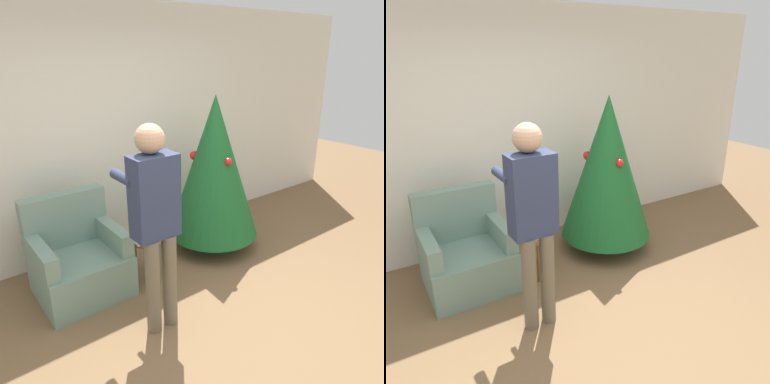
% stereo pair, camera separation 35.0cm
% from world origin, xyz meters
% --- Properties ---
extents(ground_plane, '(14.00, 14.00, 0.00)m').
position_xyz_m(ground_plane, '(0.00, 0.00, 0.00)').
color(ground_plane, brown).
extents(wall_back, '(8.00, 0.06, 2.70)m').
position_xyz_m(wall_back, '(0.00, 2.23, 1.35)').
color(wall_back, silver).
rests_on(wall_back, ground_plane).
extents(christmas_tree, '(1.03, 1.03, 1.77)m').
position_xyz_m(christmas_tree, '(0.95, 1.45, 0.98)').
color(christmas_tree, brown).
rests_on(christmas_tree, ground_plane).
extents(armchair, '(0.80, 0.74, 0.94)m').
position_xyz_m(armchair, '(-0.65, 1.55, 0.32)').
color(armchair, gray).
rests_on(armchair, ground_plane).
extents(person_standing, '(0.39, 0.57, 1.71)m').
position_xyz_m(person_standing, '(-0.30, 0.70, 1.01)').
color(person_standing, '#6B604C').
rests_on(person_standing, ground_plane).
extents(side_stool, '(0.34, 0.34, 0.46)m').
position_xyz_m(side_stool, '(-0.03, 1.32, 0.37)').
color(side_stool, brown).
rests_on(side_stool, ground_plane).
extents(laptop, '(0.31, 0.22, 0.02)m').
position_xyz_m(laptop, '(-0.03, 1.32, 0.47)').
color(laptop, silver).
rests_on(laptop, side_stool).
extents(book, '(0.18, 0.13, 0.02)m').
position_xyz_m(book, '(-0.03, 1.32, 0.49)').
color(book, black).
rests_on(book, laptop).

